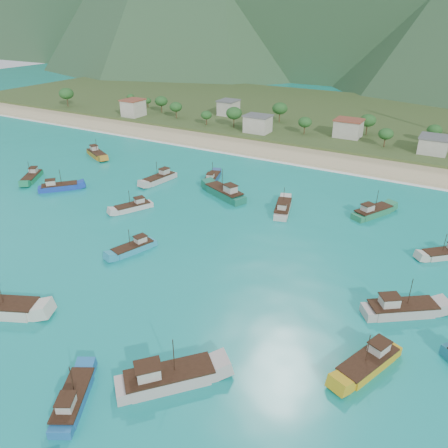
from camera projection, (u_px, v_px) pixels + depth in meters
The scene contains 21 objects.
ground at pixel (209, 291), 73.14m from camera, with size 600.00×600.00×0.00m, color #0C8986.
beach at pixel (342, 162), 134.71m from camera, with size 400.00×18.00×1.20m, color beige.
land at pixel (383, 122), 182.25m from camera, with size 400.00×110.00×2.40m, color #385123.
surf_line at pixel (333, 171), 127.31m from camera, with size 400.00×2.50×0.08m, color white.
village at pixel (403, 137), 143.04m from camera, with size 215.89×29.60×6.92m.
vegetation at pixel (350, 127), 153.15m from camera, with size 277.71×26.24×8.92m.
boat_1 at pixel (160, 179), 119.20m from camera, with size 4.61×10.91×6.25m.
boat_2 at pixel (97, 154), 139.27m from camera, with size 10.98×7.59×6.32m.
boat_3 at pixel (32, 177), 120.44m from camera, with size 7.71×9.90×5.83m.
boat_4 at pixel (368, 363), 57.16m from camera, with size 6.91×11.11×6.32m.
boat_5 at pixel (401, 309), 67.23m from camera, with size 11.37×9.50×6.82m.
boat_6 at pixel (59, 187), 113.71m from camera, with size 8.89×9.35×5.89m.
boat_9 at pixel (133, 207), 102.49m from camera, with size 6.53×9.33×5.38m.
boat_10 at pixel (73, 400), 51.91m from camera, with size 7.03×9.64×5.60m.
boat_16 at pixel (212, 179), 119.58m from camera, with size 5.37×9.80×5.55m.
boat_17 at pixel (373, 212), 99.49m from camera, with size 7.86×11.07×6.40m.
boat_20 at pixel (134, 248), 84.88m from camera, with size 5.39×9.50×5.39m.
boat_22 at pixel (445, 254), 82.91m from camera, with size 8.60×8.08×5.39m.
boat_23 at pixel (225, 193), 109.25m from camera, with size 13.18×8.56×7.53m.
boat_24 at pixel (283, 209), 101.30m from camera, with size 5.85×10.88×6.17m.
boat_30 at pixel (168, 378), 54.55m from camera, with size 11.13×11.65×7.35m.
Camera 1 is at (32.19, -51.42, 42.46)m, focal length 35.00 mm.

